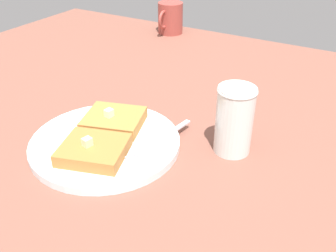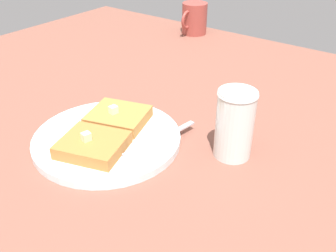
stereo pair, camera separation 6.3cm
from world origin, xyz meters
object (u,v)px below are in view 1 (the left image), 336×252
fork (157,142)px  coffee_mug (170,18)px  syrup_jar (234,124)px  plate (105,142)px

fork → coffee_mug: 65.68cm
fork → syrup_jar: (-6.35, 11.26, 3.75)cm
fork → plate: bearing=-65.8°
plate → coffee_mug: coffee_mug is taller
fork → syrup_jar: syrup_jar is taller
plate → coffee_mug: size_ratio=2.40×
coffee_mug → plate: bearing=19.9°
plate → fork: bearing=114.2°
fork → coffee_mug: size_ratio=1.46×
plate → fork: fork is taller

